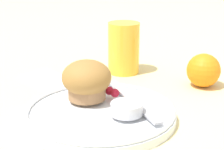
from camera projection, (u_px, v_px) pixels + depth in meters
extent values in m
plane|color=beige|center=(105.00, 117.00, 0.62)|extent=(3.00, 3.00, 0.00)
cylinder|color=white|center=(100.00, 114.00, 0.62)|extent=(0.25, 0.25, 0.01)
torus|color=white|center=(100.00, 109.00, 0.61)|extent=(0.24, 0.24, 0.01)
cylinder|color=#9E7047|center=(88.00, 90.00, 0.65)|extent=(0.06, 0.06, 0.03)
ellipsoid|color=olive|center=(88.00, 77.00, 0.64)|extent=(0.09, 0.09, 0.06)
cylinder|color=silver|center=(127.00, 109.00, 0.59)|extent=(0.05, 0.05, 0.02)
cylinder|color=beige|center=(127.00, 104.00, 0.58)|extent=(0.05, 0.05, 0.00)
sphere|color=#B7192D|center=(109.00, 91.00, 0.66)|extent=(0.02, 0.02, 0.02)
sphere|color=#B7192D|center=(115.00, 93.00, 0.65)|extent=(0.02, 0.02, 0.02)
cube|color=#B7B7BC|center=(132.00, 100.00, 0.64)|extent=(0.19, 0.08, 0.00)
sphere|color=orange|center=(203.00, 70.00, 0.75)|extent=(0.07, 0.07, 0.07)
cylinder|color=gold|center=(124.00, 48.00, 0.83)|extent=(0.07, 0.07, 0.11)
cube|color=white|center=(48.00, 78.00, 0.80)|extent=(0.12, 0.07, 0.01)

